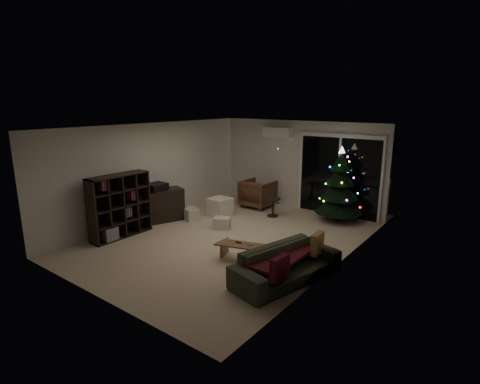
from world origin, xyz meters
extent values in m
plane|color=beige|center=(0.00, 0.00, 0.00)|extent=(6.50, 6.50, 0.00)
plane|color=white|center=(0.00, 0.00, 2.50)|extent=(6.50, 6.50, 0.00)
cube|color=silver|center=(0.00, 3.25, 1.25)|extent=(5.00, 0.02, 2.50)
cube|color=silver|center=(0.00, -3.25, 1.25)|extent=(5.00, 0.02, 2.50)
cube|color=silver|center=(-2.50, 0.00, 1.25)|extent=(0.02, 6.50, 2.50)
cube|color=silver|center=(2.50, 0.00, 1.25)|extent=(0.02, 6.50, 2.50)
cube|color=black|center=(1.20, 3.23, 1.05)|extent=(2.20, 0.02, 2.10)
cube|color=white|center=(-0.70, 3.13, 2.15)|extent=(0.90, 0.22, 0.28)
cube|color=#3F3833|center=(1.20, 3.75, -0.05)|extent=(2.60, 1.00, 0.10)
cube|color=white|center=(1.20, 4.15, 0.50)|extent=(2.20, 0.06, 1.00)
cube|color=black|center=(-2.25, -0.12, 0.41)|extent=(0.94, 1.42, 0.83)
cube|color=black|center=(-2.25, -0.12, 0.92)|extent=(0.42, 0.50, 0.18)
imported|color=#513124|center=(-0.98, 2.59, 0.40)|extent=(0.86, 0.89, 0.80)
cube|color=silver|center=(-1.30, 1.25, 0.24)|extent=(0.58, 0.58, 0.49)
cube|color=beige|center=(-1.68, 0.51, 0.15)|extent=(0.50, 0.44, 0.30)
cube|color=beige|center=(-0.58, 0.46, 0.14)|extent=(0.49, 0.45, 0.28)
cylinder|color=black|center=(-0.12, 2.06, 0.25)|extent=(0.44, 0.44, 0.50)
cylinder|color=black|center=(-0.73, 3.34, 0.85)|extent=(0.27, 0.27, 1.69)
imported|color=black|center=(2.05, -0.95, 0.30)|extent=(1.27, 2.16, 0.59)
cube|color=#400D0F|center=(1.95, -0.95, 0.43)|extent=(0.63, 1.46, 0.05)
cube|color=#A38146|center=(2.30, -0.30, 0.54)|extent=(0.15, 0.40, 0.39)
cube|color=#400D0F|center=(2.30, -1.60, 0.54)|extent=(0.14, 0.40, 0.39)
cube|color=black|center=(0.84, -0.73, 0.35)|extent=(0.13, 0.04, 0.02)
cube|color=slate|center=(1.09, -0.68, 0.35)|extent=(0.13, 0.08, 0.02)
cone|color=black|center=(1.41, 2.79, 0.97)|extent=(1.38, 1.38, 1.93)
camera|label=1|loc=(5.00, -6.18, 3.04)|focal=28.00mm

